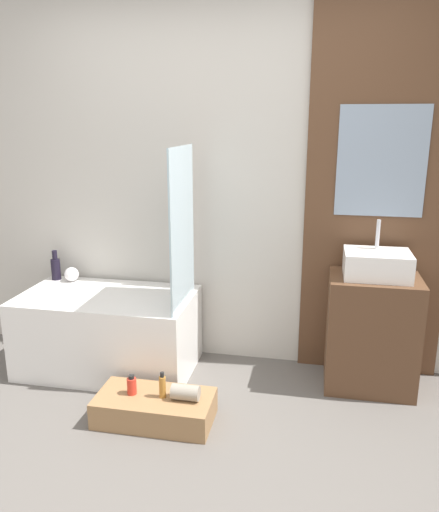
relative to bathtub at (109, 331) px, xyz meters
name	(u,v)px	position (x,y,z in m)	size (l,w,h in m)	color
ground_plane	(158,504)	(0.74, -1.19, -0.28)	(12.00, 12.00, 0.00)	#605B56
wall_tiled_back	(223,180)	(0.74, 0.39, 1.02)	(4.20, 0.06, 2.60)	beige
wall_wood_accent	(379,183)	(1.77, 0.33, 1.03)	(0.93, 0.04, 2.60)	brown
bathtub	(109,331)	(0.00, 0.00, 0.00)	(1.18, 0.67, 0.55)	white
glass_shower_screen	(182,228)	(0.56, -0.05, 0.77)	(0.01, 0.53, 1.01)	silver
wooden_step_bench	(155,408)	(0.52, -0.56, -0.20)	(0.68, 0.34, 0.16)	#997047
vanity_cabinet	(371,332)	(1.77, 0.11, 0.10)	(0.56, 0.42, 0.75)	brown
sink	(377,264)	(1.77, 0.11, 0.56)	(0.40, 0.31, 0.35)	white
vase_tall_dark	(56,268)	(-0.51, 0.25, 0.36)	(0.07, 0.07, 0.22)	black
vase_round_light	(72,274)	(-0.37, 0.23, 0.32)	(0.11, 0.11, 0.11)	white
bottle_soap_primary	(132,385)	(0.38, -0.56, -0.06)	(0.06, 0.06, 0.12)	red
bottle_soap_secondary	(162,386)	(0.57, -0.56, -0.05)	(0.04, 0.04, 0.16)	#B2752D
towel_roll	(185,392)	(0.70, -0.56, -0.07)	(0.09, 0.09, 0.16)	gray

